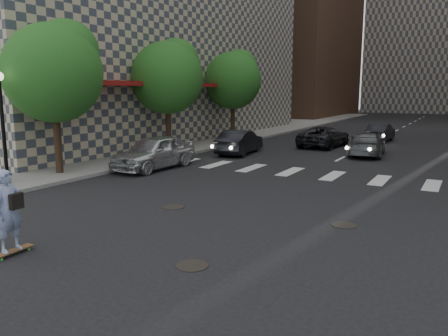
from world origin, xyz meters
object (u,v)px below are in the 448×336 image
at_px(tree_b, 169,75).
at_px(traffic_car_a, 240,142).
at_px(tree_c, 234,78).
at_px(traffic_car_c, 324,137).
at_px(lamppost, 2,112).
at_px(skateboarder, 9,211).
at_px(silver_sedan, 154,152).
at_px(traffic_car_b, 367,144).
at_px(tree_a, 56,69).
at_px(traffic_car_e, 380,132).

height_order(tree_b, traffic_car_a, tree_b).
height_order(tree_c, traffic_car_c, tree_c).
relative_size(lamppost, skateboarder, 2.15).
bearing_deg(tree_b, traffic_car_a, 26.69).
relative_size(traffic_car_a, traffic_car_c, 0.90).
distance_m(silver_sedan, traffic_car_c, 13.07).
xyz_separation_m(skateboarder, traffic_car_b, (3.69, 20.12, -0.37)).
bearing_deg(tree_c, traffic_car_c, -3.19).
distance_m(tree_a, tree_b, 8.00).
relative_size(silver_sedan, traffic_car_a, 1.09).
relative_size(tree_b, traffic_car_a, 1.51).
height_order(lamppost, skateboarder, lamppost).
xyz_separation_m(silver_sedan, traffic_car_e, (7.29, 17.49, -0.16)).
relative_size(lamppost, traffic_car_e, 1.08).
distance_m(tree_a, traffic_car_b, 17.11).
relative_size(lamppost, traffic_car_a, 0.98).
height_order(skateboarder, traffic_car_e, skateboarder).
bearing_deg(traffic_car_a, silver_sedan, 71.91).
bearing_deg(traffic_car_c, skateboarder, 93.37).
distance_m(tree_b, silver_sedan, 6.49).
height_order(silver_sedan, traffic_car_a, silver_sedan).
bearing_deg(silver_sedan, tree_a, -124.47).
bearing_deg(skateboarder, traffic_car_b, 77.36).
distance_m(tree_c, silver_sedan, 13.42).
height_order(skateboarder, traffic_car_a, skateboarder).
bearing_deg(lamppost, traffic_car_c, 68.68).
distance_m(tree_c, skateboarder, 24.36).
distance_m(traffic_car_b, traffic_car_c, 4.24).
xyz_separation_m(traffic_car_a, traffic_car_b, (6.70, 3.12, -0.04)).
bearing_deg(tree_b, skateboarder, -66.09).
bearing_deg(tree_c, silver_sedan, -79.00).
bearing_deg(tree_c, traffic_car_e, 26.52).
bearing_deg(traffic_car_c, tree_a, 69.90).
distance_m(skateboarder, traffic_car_c, 22.75).
distance_m(tree_c, traffic_car_a, 8.17).
height_order(tree_a, tree_b, same).
bearing_deg(lamppost, traffic_car_b, 56.22).
relative_size(tree_c, traffic_car_b, 1.42).
relative_size(skateboarder, traffic_car_c, 0.41).
relative_size(tree_b, tree_c, 1.00).
height_order(tree_b, traffic_car_e, tree_b).
bearing_deg(traffic_car_c, tree_b, 51.36).
bearing_deg(tree_c, tree_b, -90.00).
bearing_deg(skateboarder, traffic_car_e, 81.57).
height_order(lamppost, traffic_car_a, lamppost).
bearing_deg(lamppost, tree_c, 89.86).
relative_size(tree_b, traffic_car_b, 1.42).
relative_size(silver_sedan, traffic_car_b, 1.02).
bearing_deg(skateboarder, silver_sedan, 109.80).
distance_m(tree_b, traffic_car_a, 5.71).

